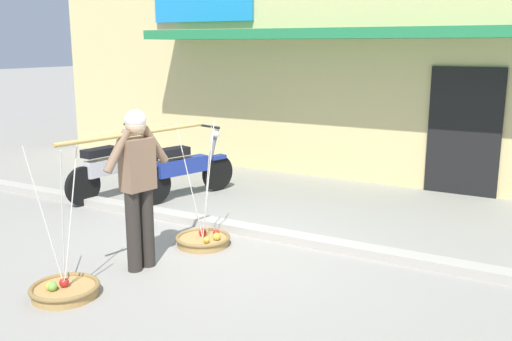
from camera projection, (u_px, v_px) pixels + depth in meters
The scene contains 8 objects.
ground_plane at pixel (214, 250), 6.62m from camera, with size 90.00×90.00×0.00m, color gray.
sidewalk_curb at pixel (245, 229), 7.20m from camera, with size 20.00×0.24×0.10m, color #AEA89C.
fruit_vendor at pixel (138, 179), 5.86m from camera, with size 0.38×1.81×1.70m.
fruit_basket_left_side at pixel (64, 289), 5.37m from camera, with size 0.65×0.65×1.45m.
fruit_basket_right_side at pixel (203, 239), 6.75m from camera, with size 0.65×0.65×1.45m.
motorcycle_nearest_shop at pixel (114, 169), 8.81m from camera, with size 0.54×1.82×1.09m.
motorcycle_second_in_row at pixel (185, 169), 8.77m from camera, with size 0.69×1.77×1.09m.
storefront_building at pixel (391, 56), 11.69m from camera, with size 13.00×6.00×4.20m.
Camera 1 is at (3.50, -5.21, 2.33)m, focal length 39.98 mm.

